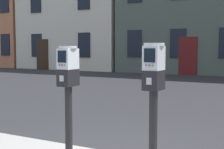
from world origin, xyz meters
name	(u,v)px	position (x,y,z in m)	size (l,w,h in m)	color
parking_meter_near_kerb	(68,81)	(-0.47, -0.21, 1.08)	(0.22, 0.26, 1.36)	black
parking_meter_twin_adjacent	(154,84)	(0.62, -0.21, 1.10)	(0.22, 0.26, 1.39)	black
townhouse_brownstone	(9,10)	(-18.73, 16.88, 4.74)	(6.36, 5.79, 9.47)	#B7704C
townhouse_brick_corner	(84,7)	(-11.37, 17.16, 4.58)	(7.90, 6.35, 9.16)	beige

